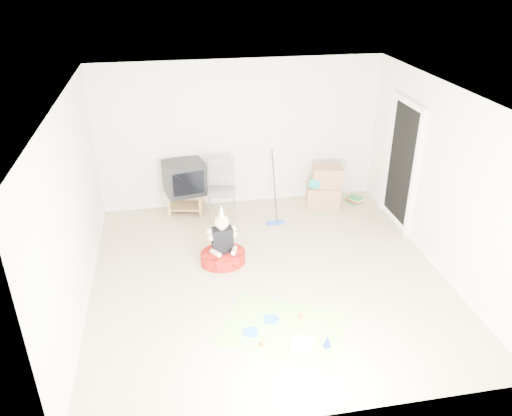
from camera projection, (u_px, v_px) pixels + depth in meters
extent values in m
plane|color=tan|center=(268.00, 275.00, 7.18)|extent=(5.00, 5.00, 0.00)
cube|color=black|center=(402.00, 166.00, 8.16)|extent=(0.02, 0.90, 2.05)
cube|color=#9F7C48|center=(186.00, 193.00, 8.78)|extent=(0.68, 0.50, 0.03)
cube|color=#9F7C48|center=(186.00, 206.00, 8.89)|extent=(0.68, 0.50, 0.03)
cube|color=#9F7C48|center=(169.00, 206.00, 8.72)|extent=(0.06, 0.06, 0.38)
cube|color=#9F7C48|center=(201.00, 207.00, 8.71)|extent=(0.06, 0.06, 0.38)
cube|color=#9F7C48|center=(172.00, 198.00, 9.01)|extent=(0.06, 0.06, 0.38)
cube|color=#9F7C48|center=(203.00, 199.00, 8.99)|extent=(0.06, 0.06, 0.38)
cube|color=black|center=(184.00, 178.00, 8.64)|extent=(0.77, 0.68, 0.57)
cube|color=gray|center=(222.00, 191.00, 8.53)|extent=(0.53, 0.51, 0.03)
cylinder|color=gray|center=(209.00, 191.00, 8.51)|extent=(0.02, 0.02, 1.05)
cylinder|color=gray|center=(234.00, 190.00, 8.53)|extent=(0.02, 0.02, 1.05)
cube|color=#A87551|center=(323.00, 195.00, 9.11)|extent=(0.67, 0.57, 0.39)
cube|color=#A87551|center=(327.00, 176.00, 8.96)|extent=(0.58, 0.49, 0.36)
ellipsoid|color=#0E9C93|center=(315.00, 183.00, 8.86)|extent=(0.26, 0.18, 0.21)
cube|color=blue|center=(275.00, 223.00, 8.55)|extent=(0.31, 0.13, 0.03)
cylinder|color=black|center=(276.00, 190.00, 8.27)|extent=(0.06, 0.41, 1.20)
cube|color=#277636|center=(354.00, 201.00, 9.30)|extent=(0.28, 0.32, 0.03)
cube|color=red|center=(355.00, 200.00, 9.28)|extent=(0.28, 0.31, 0.03)
cube|color=beige|center=(355.00, 198.00, 9.27)|extent=(0.28, 0.30, 0.03)
cube|color=#277636|center=(355.00, 197.00, 9.26)|extent=(0.28, 0.29, 0.03)
cylinder|color=maroon|center=(223.00, 257.00, 7.44)|extent=(0.73, 0.73, 0.18)
cube|color=black|center=(222.00, 240.00, 7.31)|extent=(0.32, 0.20, 0.41)
sphere|color=beige|center=(222.00, 222.00, 7.16)|extent=(0.23, 0.23, 0.21)
cone|color=white|center=(221.00, 210.00, 7.08)|extent=(0.11, 0.11, 0.16)
cube|color=#E9318F|center=(283.00, 328.00, 6.17)|extent=(1.79, 1.63, 0.01)
cube|color=white|center=(302.00, 344.00, 5.86)|extent=(0.33, 0.30, 0.07)
cube|color=green|center=(302.00, 346.00, 5.87)|extent=(0.33, 0.30, 0.01)
cylinder|color=beige|center=(294.00, 341.00, 5.81)|extent=(0.01, 0.01, 0.06)
cylinder|color=beige|center=(299.00, 342.00, 5.79)|extent=(0.01, 0.01, 0.06)
cylinder|color=beige|center=(304.00, 343.00, 5.78)|extent=(0.01, 0.01, 0.06)
cylinder|color=beige|center=(310.00, 344.00, 5.77)|extent=(0.01, 0.01, 0.06)
cylinder|color=beige|center=(295.00, 336.00, 5.88)|extent=(0.01, 0.01, 0.06)
cylinder|color=beige|center=(300.00, 337.00, 5.87)|extent=(0.01, 0.01, 0.06)
cylinder|color=beige|center=(305.00, 338.00, 5.86)|extent=(0.01, 0.01, 0.06)
cylinder|color=beige|center=(311.00, 339.00, 5.84)|extent=(0.01, 0.01, 0.06)
cylinder|color=blue|center=(271.00, 319.00, 6.30)|extent=(0.28, 0.28, 0.01)
cylinder|color=blue|center=(251.00, 332.00, 6.09)|extent=(0.25, 0.25, 0.01)
cylinder|color=orange|center=(301.00, 316.00, 6.31)|extent=(0.08, 0.08, 0.07)
cylinder|color=orange|center=(263.00, 344.00, 5.87)|extent=(0.09, 0.09, 0.07)
cone|color=#1731A2|center=(327.00, 341.00, 5.85)|extent=(0.14, 0.14, 0.15)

